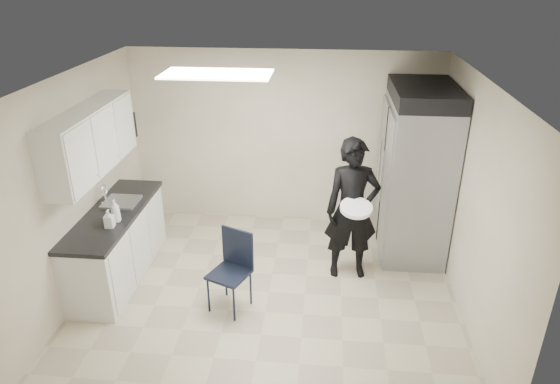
# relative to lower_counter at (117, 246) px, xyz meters

# --- Properties ---
(floor) EXTENTS (4.50, 4.50, 0.00)m
(floor) POSITION_rel_lower_counter_xyz_m (1.95, -0.20, -0.43)
(floor) COLOR #B3AB8D
(floor) RESTS_ON ground
(ceiling) EXTENTS (4.50, 4.50, 0.00)m
(ceiling) POSITION_rel_lower_counter_xyz_m (1.95, -0.20, 2.17)
(ceiling) COLOR white
(ceiling) RESTS_ON back_wall
(back_wall) EXTENTS (4.50, 0.00, 4.50)m
(back_wall) POSITION_rel_lower_counter_xyz_m (1.95, 1.80, 0.87)
(back_wall) COLOR beige
(back_wall) RESTS_ON floor
(left_wall) EXTENTS (0.00, 4.00, 4.00)m
(left_wall) POSITION_rel_lower_counter_xyz_m (-0.30, -0.20, 0.87)
(left_wall) COLOR beige
(left_wall) RESTS_ON floor
(right_wall) EXTENTS (0.00, 4.00, 4.00)m
(right_wall) POSITION_rel_lower_counter_xyz_m (4.20, -0.20, 0.87)
(right_wall) COLOR beige
(right_wall) RESTS_ON floor
(ceiling_panel) EXTENTS (1.20, 0.60, 0.02)m
(ceiling_panel) POSITION_rel_lower_counter_xyz_m (1.35, 0.20, 2.14)
(ceiling_panel) COLOR white
(ceiling_panel) RESTS_ON ceiling
(lower_counter) EXTENTS (0.60, 1.90, 0.86)m
(lower_counter) POSITION_rel_lower_counter_xyz_m (0.00, 0.00, 0.00)
(lower_counter) COLOR silver
(lower_counter) RESTS_ON floor
(countertop) EXTENTS (0.64, 1.95, 0.05)m
(countertop) POSITION_rel_lower_counter_xyz_m (0.00, 0.00, 0.46)
(countertop) COLOR black
(countertop) RESTS_ON lower_counter
(sink) EXTENTS (0.42, 0.40, 0.14)m
(sink) POSITION_rel_lower_counter_xyz_m (0.02, 0.25, 0.44)
(sink) COLOR gray
(sink) RESTS_ON countertop
(faucet) EXTENTS (0.02, 0.02, 0.24)m
(faucet) POSITION_rel_lower_counter_xyz_m (-0.18, 0.25, 0.59)
(faucet) COLOR silver
(faucet) RESTS_ON countertop
(upper_cabinets) EXTENTS (0.35, 1.80, 0.75)m
(upper_cabinets) POSITION_rel_lower_counter_xyz_m (-0.13, 0.00, 1.40)
(upper_cabinets) COLOR silver
(upper_cabinets) RESTS_ON left_wall
(towel_dispenser) EXTENTS (0.22, 0.30, 0.35)m
(towel_dispenser) POSITION_rel_lower_counter_xyz_m (-0.19, 1.15, 1.19)
(towel_dispenser) COLOR black
(towel_dispenser) RESTS_ON left_wall
(notice_sticker_left) EXTENTS (0.00, 0.12, 0.07)m
(notice_sticker_left) POSITION_rel_lower_counter_xyz_m (-0.29, -0.10, 0.79)
(notice_sticker_left) COLOR yellow
(notice_sticker_left) RESTS_ON left_wall
(notice_sticker_right) EXTENTS (0.00, 0.12, 0.07)m
(notice_sticker_right) POSITION_rel_lower_counter_xyz_m (-0.29, 0.10, 0.75)
(notice_sticker_right) COLOR yellow
(notice_sticker_right) RESTS_ON left_wall
(commercial_fridge) EXTENTS (0.80, 1.35, 2.10)m
(commercial_fridge) POSITION_rel_lower_counter_xyz_m (3.78, 1.07, 0.62)
(commercial_fridge) COLOR gray
(commercial_fridge) RESTS_ON floor
(fridge_compressor) EXTENTS (0.80, 1.35, 0.20)m
(fridge_compressor) POSITION_rel_lower_counter_xyz_m (3.78, 1.07, 1.77)
(fridge_compressor) COLOR black
(fridge_compressor) RESTS_ON commercial_fridge
(folding_chair) EXTENTS (0.54, 0.54, 0.93)m
(folding_chair) POSITION_rel_lower_counter_xyz_m (1.53, -0.54, 0.03)
(folding_chair) COLOR black
(folding_chair) RESTS_ON floor
(man_tuxedo) EXTENTS (0.72, 0.52, 1.83)m
(man_tuxedo) POSITION_rel_lower_counter_xyz_m (2.93, 0.32, 0.48)
(man_tuxedo) COLOR black
(man_tuxedo) RESTS_ON floor
(bucket_lid) EXTENTS (0.42, 0.42, 0.05)m
(bucket_lid) POSITION_rel_lower_counter_xyz_m (2.96, 0.07, 0.64)
(bucket_lid) COLOR white
(bucket_lid) RESTS_ON man_tuxedo
(soap_bottle_a) EXTENTS (0.12, 0.12, 0.28)m
(soap_bottle_a) POSITION_rel_lower_counter_xyz_m (0.16, -0.23, 0.62)
(soap_bottle_a) COLOR silver
(soap_bottle_a) RESTS_ON countertop
(soap_bottle_b) EXTENTS (0.10, 0.10, 0.22)m
(soap_bottle_b) POSITION_rel_lower_counter_xyz_m (0.14, -0.37, 0.59)
(soap_bottle_b) COLOR silver
(soap_bottle_b) RESTS_ON countertop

